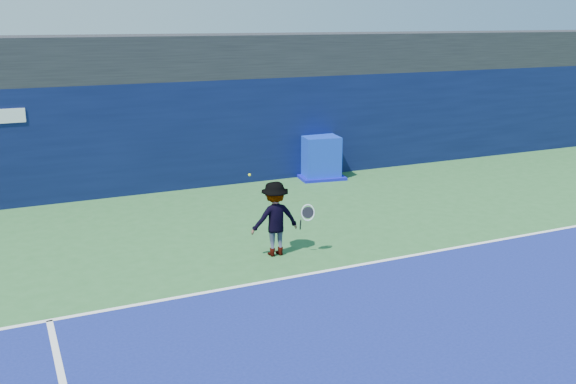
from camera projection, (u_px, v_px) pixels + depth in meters
name	position (u px, v px, depth m)	size (l,w,h in m)	color
ground	(422.00, 341.00, 9.57)	(80.00, 80.00, 0.00)	#2B612F
baseline	(327.00, 271.00, 12.20)	(24.00, 0.10, 0.01)	white
stadium_band	(192.00, 56.00, 18.72)	(36.00, 3.00, 1.20)	black
back_wall_assembly	(205.00, 132.00, 18.39)	(36.00, 1.03, 3.00)	#0A1138
equipment_cart	(319.00, 158.00, 19.31)	(1.49, 1.49, 1.27)	#0D2CBB
tennis_player	(275.00, 219.00, 12.87)	(1.23, 0.68, 1.53)	silver
tennis_ball	(250.00, 175.00, 14.46)	(0.06, 0.06, 0.06)	#D2DF18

